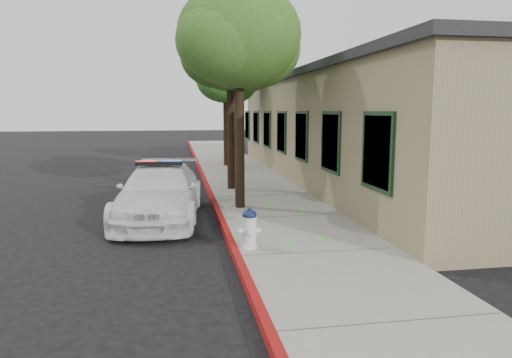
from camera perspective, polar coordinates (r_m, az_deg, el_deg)
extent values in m
plane|color=black|center=(8.68, -2.64, -10.42)|extent=(120.00, 120.00, 0.00)
cube|color=gray|center=(11.77, 3.28, -4.98)|extent=(3.20, 60.00, 0.15)
cube|color=#9E1112|center=(11.53, -4.23, -5.25)|extent=(0.14, 60.00, 0.16)
cube|color=#887B59|center=(18.82, 14.44, 5.72)|extent=(7.00, 20.00, 4.00)
cube|color=black|center=(18.85, 14.68, 12.17)|extent=(7.30, 20.30, 0.24)
cube|color=black|center=(10.10, 14.71, 3.31)|extent=(0.08, 1.48, 1.68)
cube|color=black|center=(12.88, 9.18, 4.53)|extent=(0.08, 1.48, 1.68)
cube|color=black|center=(15.74, 5.62, 5.28)|extent=(0.08, 1.48, 1.68)
cube|color=black|center=(18.64, 3.16, 5.79)|extent=(0.08, 1.48, 1.68)
cube|color=black|center=(21.58, 1.36, 6.16)|extent=(0.08, 1.48, 1.68)
cube|color=black|center=(24.52, -0.01, 6.43)|extent=(0.08, 1.48, 1.68)
cube|color=black|center=(27.48, -1.08, 6.65)|extent=(0.08, 1.48, 1.68)
imported|color=silver|center=(12.16, -11.74, -1.67)|extent=(2.44, 5.04, 1.41)
cube|color=black|center=(12.05, -11.85, 1.92)|extent=(1.22, 0.39, 0.10)
cube|color=red|center=(12.10, -13.35, 1.92)|extent=(0.54, 0.29, 0.11)
cube|color=#0B26C8|center=(12.01, -10.33, 1.96)|extent=(0.54, 0.29, 0.11)
cylinder|color=silver|center=(9.10, -0.80, -8.33)|extent=(0.33, 0.33, 0.06)
cylinder|color=silver|center=(9.02, -0.80, -6.55)|extent=(0.27, 0.27, 0.53)
cylinder|color=silver|center=(8.95, -0.81, -4.81)|extent=(0.31, 0.31, 0.04)
ellipsoid|color=#0F1839|center=(8.93, -0.81, -4.45)|extent=(0.28, 0.28, 0.21)
cylinder|color=#0F1839|center=(8.91, -0.81, -3.85)|extent=(0.07, 0.07, 0.06)
cylinder|color=silver|center=(8.98, -1.83, -6.45)|extent=(0.12, 0.11, 0.11)
cylinder|color=silver|center=(9.04, 0.22, -6.36)|extent=(0.12, 0.11, 0.11)
cylinder|color=silver|center=(8.85, -0.62, -6.55)|extent=(0.14, 0.12, 0.13)
cylinder|color=black|center=(12.64, -2.03, 4.77)|extent=(0.27, 0.27, 3.70)
ellipsoid|color=#2D581B|center=(12.76, -2.10, 17.29)|extent=(3.28, 3.28, 2.79)
ellipsoid|color=#2D581B|center=(13.12, -0.06, 15.69)|extent=(2.46, 2.46, 2.09)
ellipsoid|color=#2D581B|center=(12.36, -3.77, 16.61)|extent=(2.57, 2.57, 2.18)
cylinder|color=black|center=(15.76, -3.11, 5.52)|extent=(0.26, 0.26, 3.71)
ellipsoid|color=#1D4616|center=(15.86, -3.20, 15.52)|extent=(3.11, 3.11, 2.64)
ellipsoid|color=#1D4616|center=(16.01, -1.46, 14.37)|extent=(2.51, 2.51, 2.13)
ellipsoid|color=#1D4616|center=(15.75, -4.85, 14.81)|extent=(2.41, 2.41, 2.05)
cylinder|color=black|center=(22.63, -3.72, 5.96)|extent=(0.25, 0.25, 3.37)
ellipsoid|color=#1A4B17|center=(22.67, -3.79, 12.42)|extent=(2.89, 2.89, 2.46)
ellipsoid|color=#1A4B17|center=(22.97, -2.72, 11.65)|extent=(2.22, 2.22, 1.88)
ellipsoid|color=#1A4B17|center=(22.30, -4.32, 11.98)|extent=(2.31, 2.31, 1.96)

